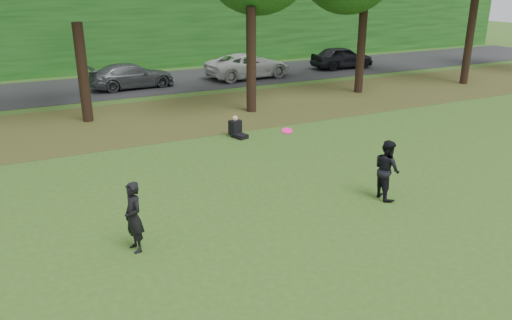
{
  "coord_description": "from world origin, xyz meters",
  "views": [
    {
      "loc": [
        -5.77,
        -7.82,
        5.68
      ],
      "look_at": [
        -0.36,
        3.06,
        1.3
      ],
      "focal_mm": 35.0,
      "sensor_mm": 36.0,
      "label": 1
    }
  ],
  "objects_px": {
    "player_left": "(134,217)",
    "frisbee": "(287,131)",
    "player_right": "(387,169)",
    "seated_person": "(237,129)"
  },
  "relations": [
    {
      "from": "player_right",
      "to": "seated_person",
      "type": "bearing_deg",
      "value": 19.35
    },
    {
      "from": "player_left",
      "to": "seated_person",
      "type": "relative_size",
      "value": 1.95
    },
    {
      "from": "frisbee",
      "to": "seated_person",
      "type": "distance_m",
      "value": 7.07
    },
    {
      "from": "frisbee",
      "to": "player_right",
      "type": "bearing_deg",
      "value": -8.0
    },
    {
      "from": "player_left",
      "to": "frisbee",
      "type": "xyz_separation_m",
      "value": [
        3.94,
        0.19,
        1.4
      ]
    },
    {
      "from": "player_left",
      "to": "seated_person",
      "type": "bearing_deg",
      "value": 130.56
    },
    {
      "from": "player_right",
      "to": "seated_person",
      "type": "relative_size",
      "value": 2.01
    },
    {
      "from": "player_right",
      "to": "player_left",
      "type": "bearing_deg",
      "value": 96.83
    },
    {
      "from": "player_left",
      "to": "player_right",
      "type": "bearing_deg",
      "value": 77.86
    },
    {
      "from": "seated_person",
      "to": "player_left",
      "type": "bearing_deg",
      "value": -145.46
    }
  ]
}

